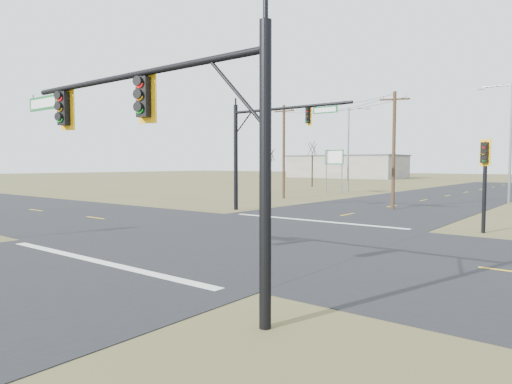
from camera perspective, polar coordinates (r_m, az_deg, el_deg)
ground at (r=22.42m, az=-2.73°, el=-5.54°), size 320.00×320.00×0.00m
road_ew at (r=22.41m, az=-2.73°, el=-5.51°), size 160.00×14.00×0.02m
road_ns at (r=22.41m, az=-2.73°, el=-5.51°), size 14.00×160.00×0.02m
stop_bar_near at (r=17.55m, az=-19.19°, el=-8.17°), size 12.00×0.40×0.01m
stop_bar_far at (r=28.44m, az=7.25°, el=-3.57°), size 12.00×0.40×0.01m
mast_arm_near at (r=12.42m, az=-13.54°, el=9.09°), size 10.33×0.53×6.50m
mast_arm_far at (r=33.48m, az=1.08°, el=7.32°), size 9.93×0.59×8.04m
pedestal_signal_ne at (r=25.80m, az=26.68°, el=2.96°), size 0.64×0.56×4.80m
utility_pole_near at (r=36.93m, az=16.85°, el=5.25°), size 2.12×0.91×9.09m
utility_pole_far at (r=46.94m, az=3.49°, el=5.24°), size 2.33×0.27×9.51m
highway_sign at (r=55.34m, az=9.73°, el=3.70°), size 2.74×0.62×5.22m
streetlight_a at (r=46.25m, az=28.97°, el=6.13°), size 2.97×0.33×10.66m
streetlight_c at (r=58.81m, az=11.67°, el=5.81°), size 2.97×0.41×10.60m
bare_tree_a at (r=56.56m, az=1.74°, el=4.90°), size 2.55×2.55×6.19m
bare_tree_b at (r=71.40m, az=7.06°, el=5.48°), size 3.90×3.90×7.51m
warehouse_left at (r=119.83m, az=11.24°, el=3.08°), size 28.00×14.00×5.50m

